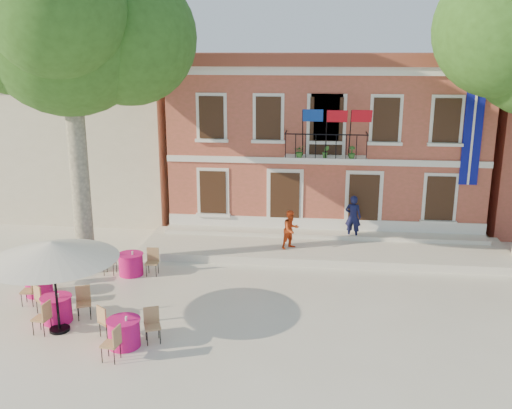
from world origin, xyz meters
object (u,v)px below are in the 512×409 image
object	(u,v)px
cafe_table_0	(39,282)
cafe_table_2	(57,308)
cafe_table_3	(131,263)
pedestrian_navy	(353,217)
plane_tree_west	(68,29)
patio_umbrella	(52,251)
cafe_table_1	(124,331)
pedestrian_orange	(291,229)

from	to	relation	value
cafe_table_0	cafe_table_2	world-z (taller)	same
cafe_table_0	cafe_table_3	xyz separation A→B (m)	(2.39, 1.98, 0.00)
pedestrian_navy	cafe_table_0	world-z (taller)	pedestrian_navy
plane_tree_west	cafe_table_0	distance (m)	8.16
patio_umbrella	pedestrian_navy	xyz separation A→B (m)	(8.51, 8.30, -1.19)
cafe_table_0	plane_tree_west	bearing A→B (deg)	71.81
cafe_table_0	cafe_table_1	size ratio (longest dim) A/B	1.05
pedestrian_orange	cafe_table_2	bearing A→B (deg)	-177.27
pedestrian_orange	cafe_table_1	xyz separation A→B (m)	(-4.00, -7.44, -0.62)
plane_tree_west	pedestrian_orange	world-z (taller)	plane_tree_west
pedestrian_orange	cafe_table_2	xyz separation A→B (m)	(-6.42, -6.27, -0.62)
patio_umbrella	cafe_table_3	bearing A→B (deg)	81.09
plane_tree_west	cafe_table_3	distance (m)	8.02
cafe_table_2	plane_tree_west	bearing A→B (deg)	100.35
pedestrian_navy	cafe_table_3	bearing A→B (deg)	41.15
cafe_table_2	pedestrian_orange	bearing A→B (deg)	44.31
cafe_table_0	patio_umbrella	bearing A→B (deg)	-52.82
patio_umbrella	cafe_table_1	size ratio (longest dim) A/B	1.91
patio_umbrella	cafe_table_3	size ratio (longest dim) A/B	1.83
plane_tree_west	patio_umbrella	world-z (taller)	plane_tree_west
pedestrian_navy	pedestrian_orange	size ratio (longest dim) A/B	1.19
cafe_table_2	cafe_table_3	size ratio (longest dim) A/B	0.96
pedestrian_navy	cafe_table_3	xyz separation A→B (m)	(-7.85, -4.05, -0.76)
pedestrian_orange	cafe_table_2	size ratio (longest dim) A/B	0.80
pedestrian_navy	cafe_table_0	distance (m)	11.91
pedestrian_navy	cafe_table_3	size ratio (longest dim) A/B	0.91
patio_umbrella	cafe_table_2	bearing A→B (deg)	119.32
pedestrian_orange	cafe_table_0	xyz separation A→B (m)	(-7.84, -4.54, -0.62)
pedestrian_navy	cafe_table_0	xyz separation A→B (m)	(-10.24, -6.03, -0.76)
pedestrian_navy	patio_umbrella	bearing A→B (deg)	58.13
pedestrian_orange	cafe_table_1	size ratio (longest dim) A/B	0.80
plane_tree_west	patio_umbrella	bearing A→B (deg)	-77.09
pedestrian_orange	cafe_table_1	bearing A→B (deg)	-159.88
patio_umbrella	pedestrian_orange	distance (m)	9.25
pedestrian_orange	cafe_table_0	distance (m)	9.08
plane_tree_west	cafe_table_0	size ratio (longest dim) A/B	5.74
cafe_table_0	cafe_table_2	xyz separation A→B (m)	(1.42, -1.73, 0.01)
plane_tree_west	cafe_table_3	bearing A→B (deg)	-6.10
patio_umbrella	pedestrian_orange	bearing A→B (deg)	48.09
pedestrian_navy	pedestrian_orange	distance (m)	2.83
cafe_table_1	cafe_table_3	size ratio (longest dim) A/B	0.96
cafe_table_2	cafe_table_1	bearing A→B (deg)	-25.90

